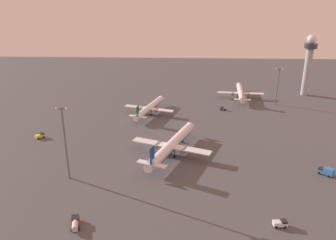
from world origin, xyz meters
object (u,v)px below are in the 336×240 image
Objects in this scene: airplane_near_gate at (171,145)px; apron_light_west at (65,139)px; maintenance_van at (40,136)px; apron_light_east at (278,84)px; control_tower at (309,61)px; airplane_mid_apron at (149,108)px; catering_truck at (326,171)px; pushback_tug at (222,108)px; cargo_loader at (280,223)px; airplane_terminal_side at (241,93)px; fuel_truck at (75,222)px.

airplane_near_gate is 1.54× the size of apron_light_west.
apron_light_east is at bearing 63.42° from maintenance_van.
control_tower is 108.24m from airplane_mid_apron.
catering_truck is 97.74m from apron_light_west.
catering_truck is at bearing -91.07° from apron_light_east.
airplane_mid_apron reaches higher than pushback_tug.
control_tower is 1.39× the size of apron_light_west.
airplane_near_gate is 60.94m from catering_truck.
apron_light_west is (-71.32, 25.00, 14.70)m from cargo_loader.
airplane_near_gate is 51.48m from airplane_mid_apron.
airplane_mid_apron is at bearing 91.69° from catering_truck.
apron_light_west reaches higher than catering_truck.
maintenance_van is 45.81m from apron_light_west.
control_tower is 0.90× the size of airplane_near_gate.
catering_truck is at bearing -74.67° from airplane_terminal_side.
airplane_near_gate reaches higher than pushback_tug.
airplane_near_gate is at bearing -56.53° from airplane_mid_apron.
airplane_terminal_side reaches higher than fuel_truck.
apron_light_east is at bearing -47.07° from pushback_tug.
control_tower is at bearing 37.33° from fuel_truck.
maintenance_van is (-96.30, 60.47, 0.00)m from cargo_loader.
cargo_loader is at bearing -103.08° from apron_light_east.
pushback_tug is at bearing -160.83° from apron_light_east.
airplane_terminal_side is 27.53m from pushback_tug.
airplane_near_gate reaches higher than airplane_mid_apron.
airplane_near_gate is 91.28m from airplane_terminal_side.
fuel_truck reaches higher than cargo_loader.
cargo_loader is (47.95, -95.36, -2.38)m from airplane_mid_apron.
airplane_terminal_side is at bearing 72.21° from maintenance_van.
fuel_truck is at bearing -21.15° from maintenance_van.
control_tower reaches higher than pushback_tug.
apron_light_east reaches higher than airplane_near_gate.
airplane_near_gate is 1.16× the size of airplane_terminal_side.
airplane_near_gate reaches higher than airplane_terminal_side.
control_tower reaches higher than apron_light_west.
airplane_mid_apron reaches higher than fuel_truck.
airplane_mid_apron is 98.65m from fuel_truck.
cargo_loader is 113.71m from maintenance_van.
airplane_near_gate is 7.54× the size of catering_truck.
control_tower is 33.19m from apron_light_east.
fuel_truck is at bearing -79.88° from airplane_mid_apron.
airplane_terminal_side is 127.40m from cargo_loader.
airplane_terminal_side reaches higher than catering_truck.
apron_light_east is at bearing -27.28° from airplane_terminal_side.
catering_truck is (31.59, -72.24, 0.51)m from pushback_tug.
apron_light_west is at bearing -129.63° from airplane_near_gate.
fuel_truck is 147.03m from apron_light_east.
control_tower is at bearing -36.32° from pushback_tug.
pushback_tug is (-56.89, -32.73, -21.35)m from control_tower.
apron_light_east is at bearing 42.57° from apron_light_west.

